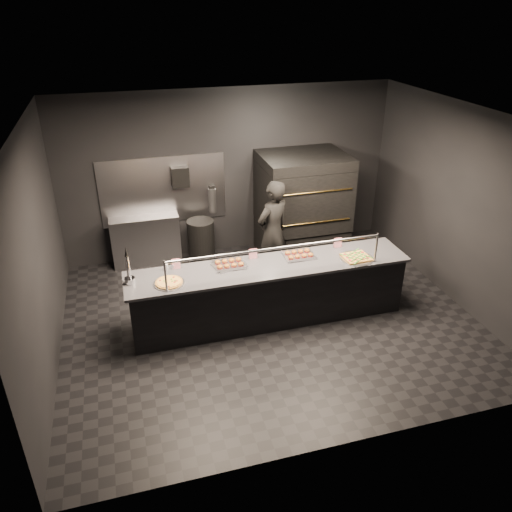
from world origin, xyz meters
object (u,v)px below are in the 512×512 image
towel_dispenser (180,177)px  pizza_oven (302,206)px  slider_tray_a (229,264)px  service_counter (269,292)px  beer_tap (129,273)px  prep_shelf (146,240)px  fire_extinguisher (212,200)px  round_pizza (169,282)px  slider_tray_b (299,255)px  worker (273,232)px  square_pizza (356,257)px  trash_bin (201,241)px

towel_dispenser → pizza_oven: bearing=-13.1°
pizza_oven → slider_tray_a: pizza_oven is taller
service_counter → beer_tap: bearing=178.9°
service_counter → prep_shelf: (-1.60, 2.32, -0.01)m
service_counter → prep_shelf: 2.82m
pizza_oven → fire_extinguisher: pizza_oven is taller
prep_shelf → round_pizza: bearing=-86.5°
towel_dispenser → fire_extinguisher: towel_dispenser is taller
round_pizza → slider_tray_b: size_ratio=0.91×
service_counter → pizza_oven: bearing=57.7°
round_pizza → slider_tray_b: 1.97m
prep_shelf → slider_tray_b: bearing=-45.9°
beer_tap → prep_shelf: bearing=81.3°
pizza_oven → beer_tap: 3.66m
service_counter → round_pizza: service_counter is taller
pizza_oven → worker: 1.10m
beer_tap → square_pizza: 3.24m
trash_bin → fire_extinguisher: bearing=46.6°
trash_bin → worker: bearing=-42.3°
service_counter → worker: 1.29m
prep_shelf → slider_tray_b: size_ratio=2.60×
pizza_oven → fire_extinguisher: (-1.55, 0.50, 0.09)m
square_pizza → slider_tray_b: bearing=159.1°
towel_dispenser → fire_extinguisher: (0.55, 0.01, -0.49)m
fire_extinguisher → slider_tray_a: fire_extinguisher is taller
pizza_oven → beer_tap: (-3.15, -1.86, 0.11)m
prep_shelf → beer_tap: (-0.35, -2.28, 0.63)m
square_pizza → fire_extinguisher: bearing=122.6°
service_counter → slider_tray_a: service_counter is taller
trash_bin → worker: worker is taller
fire_extinguisher → trash_bin: size_ratio=0.63×
prep_shelf → round_pizza: 2.49m
service_counter → trash_bin: 2.19m
pizza_oven → worker: (-0.79, -0.75, -0.08)m
square_pizza → round_pizza: bearing=179.3°
slider_tray_a → square_pizza: 1.86m
trash_bin → worker: size_ratio=0.46×
round_pizza → trash_bin: size_ratio=0.52×
worker → slider_tray_b: bearing=69.2°
slider_tray_a → pizza_oven: bearing=44.9°
fire_extinguisher → slider_tray_a: 2.26m
slider_tray_a → towel_dispenser: bearing=98.7°
service_counter → round_pizza: 1.53m
prep_shelf → trash_bin: 0.99m
service_counter → beer_tap: size_ratio=7.52×
round_pizza → worker: bearing=34.2°
round_pizza → square_pizza: 2.73m
pizza_oven → prep_shelf: size_ratio=1.59×
worker → square_pizza: bearing=97.9°
worker → towel_dispenser: bearing=-69.8°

